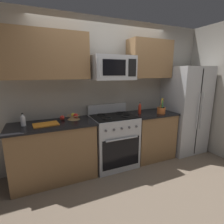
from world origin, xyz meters
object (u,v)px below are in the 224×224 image
at_px(microwave, 113,68).
at_px(fruit_basket, 74,117).
at_px(cutting_board, 46,124).
at_px(apple_loose, 62,118).
at_px(range_oven, 113,140).
at_px(bottle_vinegar, 23,120).
at_px(bottle_hot_sauce, 140,108).
at_px(refrigerator, 185,110).
at_px(utensil_crock, 161,110).

bearing_deg(microwave, fruit_basket, 172.45).
height_order(fruit_basket, cutting_board, fruit_basket).
relative_size(fruit_basket, apple_loose, 2.77).
height_order(range_oven, apple_loose, range_oven).
bearing_deg(bottle_vinegar, bottle_hot_sauce, -1.12).
height_order(cutting_board, bottle_vinegar, bottle_vinegar).
bearing_deg(refrigerator, range_oven, 179.40).
bearing_deg(microwave, cutting_board, -177.11).
height_order(microwave, utensil_crock, microwave).
distance_m(range_oven, bottle_vinegar, 1.51).
relative_size(range_oven, apple_loose, 14.37).
distance_m(utensil_crock, bottle_vinegar, 2.35).
bearing_deg(microwave, refrigerator, -1.54).
bearing_deg(apple_loose, refrigerator, -3.73).
relative_size(apple_loose, bottle_vinegar, 0.40).
distance_m(refrigerator, bottle_vinegar, 3.07).
distance_m(fruit_basket, cutting_board, 0.47).
bearing_deg(utensil_crock, cutting_board, 176.87).
xyz_separation_m(cutting_board, bottle_vinegar, (-0.30, 0.08, 0.08)).
distance_m(apple_loose, bottle_hot_sauce, 1.41).
xyz_separation_m(microwave, bottle_vinegar, (-1.41, 0.03, -0.75)).
xyz_separation_m(apple_loose, bottle_vinegar, (-0.56, -0.09, 0.05)).
relative_size(apple_loose, bottle_hot_sauce, 0.34).
height_order(range_oven, bottle_hot_sauce, bottle_hot_sauce).
xyz_separation_m(utensil_crock, apple_loose, (-1.78, 0.29, -0.03)).
bearing_deg(range_oven, cutting_board, -178.51).
bearing_deg(fruit_basket, microwave, -7.55).
bearing_deg(apple_loose, bottle_hot_sauce, -5.36).
relative_size(fruit_basket, bottle_hot_sauce, 0.96).
relative_size(utensil_crock, cutting_board, 0.83).
distance_m(microwave, cutting_board, 1.39).
distance_m(fruit_basket, apple_loose, 0.19).
bearing_deg(apple_loose, microwave, -7.95).
relative_size(microwave, bottle_hot_sauce, 3.21).
xyz_separation_m(range_oven, fruit_basket, (-0.66, 0.12, 0.48)).
height_order(microwave, apple_loose, microwave).
height_order(cutting_board, bottle_hot_sauce, bottle_hot_sauce).
bearing_deg(cutting_board, bottle_hot_sauce, 1.51).
distance_m(cutting_board, bottle_hot_sauce, 1.66).
relative_size(range_oven, refrigerator, 0.61).
xyz_separation_m(utensil_crock, cutting_board, (-2.04, 0.11, -0.06)).
relative_size(refrigerator, utensil_crock, 6.05).
xyz_separation_m(refrigerator, bottle_vinegar, (-3.07, 0.07, 0.10)).
bearing_deg(bottle_hot_sauce, microwave, 178.70).
relative_size(microwave, utensil_crock, 2.39).
bearing_deg(range_oven, bottle_hot_sauce, 1.53).
xyz_separation_m(range_oven, bottle_vinegar, (-1.41, 0.05, 0.52)).
bearing_deg(fruit_basket, utensil_crock, -9.13).
relative_size(microwave, fruit_basket, 3.36).
height_order(refrigerator, apple_loose, refrigerator).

